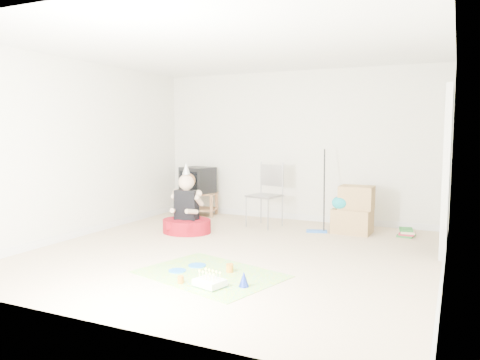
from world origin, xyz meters
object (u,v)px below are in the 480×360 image
at_px(folding_chair, 264,196).
at_px(birthday_cake, 210,283).
at_px(seated_woman, 187,217).
at_px(tv_stand, 198,202).
at_px(crt_tv, 198,180).
at_px(cardboard_boxes, 353,210).

xyz_separation_m(folding_chair, birthday_cake, (0.63, -3.02, -0.47)).
bearing_deg(folding_chair, seated_woman, -134.34).
distance_m(folding_chair, seated_woman, 1.34).
relative_size(tv_stand, folding_chair, 0.72).
distance_m(tv_stand, seated_woman, 1.50).
relative_size(tv_stand, seated_woman, 0.70).
relative_size(crt_tv, cardboard_boxes, 0.75).
height_order(seated_woman, birthday_cake, seated_woman).
bearing_deg(crt_tv, cardboard_boxes, 9.96).
relative_size(tv_stand, crt_tv, 1.39).
height_order(tv_stand, crt_tv, crt_tv).
bearing_deg(folding_chair, birthday_cake, -78.29).
distance_m(crt_tv, cardboard_boxes, 2.97).
xyz_separation_m(seated_woman, birthday_cake, (1.54, -2.08, -0.20)).
height_order(tv_stand, folding_chair, folding_chair).
bearing_deg(cardboard_boxes, tv_stand, 173.94).
distance_m(tv_stand, cardboard_boxes, 2.95).
relative_size(crt_tv, seated_woman, 0.50).
distance_m(cardboard_boxes, seated_woman, 2.57).
bearing_deg(birthday_cake, crt_tv, 121.70).
relative_size(crt_tv, birthday_cake, 1.63).
relative_size(folding_chair, seated_woman, 0.97).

